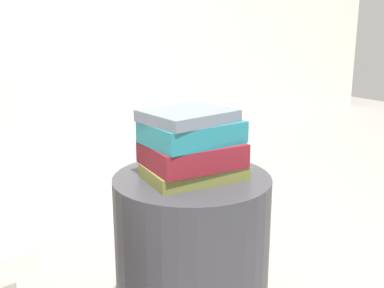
# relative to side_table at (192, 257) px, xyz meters

# --- Properties ---
(side_table) EXTENTS (0.45, 0.45, 0.49)m
(side_table) POSITION_rel_side_table_xyz_m (0.00, 0.00, 0.00)
(side_table) COLOR #333338
(side_table) RESTS_ON ground_plane
(book_olive) EXTENTS (0.29, 0.21, 0.04)m
(book_olive) POSITION_rel_side_table_xyz_m (-0.00, -0.01, 0.27)
(book_olive) COLOR olive
(book_olive) RESTS_ON side_table
(book_maroon) EXTENTS (0.28, 0.23, 0.06)m
(book_maroon) POSITION_rel_side_table_xyz_m (-0.00, -0.00, 0.32)
(book_maroon) COLOR maroon
(book_maroon) RESTS_ON book_olive
(book_teal) EXTENTS (0.26, 0.19, 0.06)m
(book_teal) POSITION_rel_side_table_xyz_m (0.00, 0.00, 0.38)
(book_teal) COLOR #1E727F
(book_teal) RESTS_ON book_maroon
(book_slate) EXTENTS (0.24, 0.20, 0.03)m
(book_slate) POSITION_rel_side_table_xyz_m (-0.01, 0.01, 0.42)
(book_slate) COLOR slate
(book_slate) RESTS_ON book_teal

